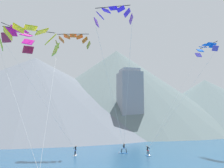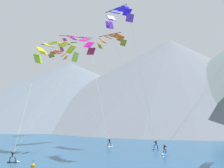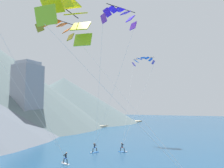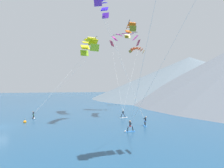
{
  "view_description": "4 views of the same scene",
  "coord_description": "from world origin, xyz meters",
  "px_view_note": "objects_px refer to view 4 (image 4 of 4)",
  "views": [
    {
      "loc": [
        -6.65,
        -18.89,
        5.87
      ],
      "look_at": [
        1.53,
        13.41,
        10.57
      ],
      "focal_mm": 40.0,
      "sensor_mm": 36.0,
      "label": 1
    },
    {
      "loc": [
        24.37,
        -27.44,
        8.27
      ],
      "look_at": [
        3.88,
        12.17,
        10.74
      ],
      "focal_mm": 50.0,
      "sensor_mm": 36.0,
      "label": 2
    },
    {
      "loc": [
        -26.29,
        1.73,
        7.82
      ],
      "look_at": [
        3.9,
        18.95,
        11.6
      ],
      "focal_mm": 35.0,
      "sensor_mm": 36.0,
      "label": 3
    },
    {
      "loc": [
        33.73,
        9.51,
        6.73
      ],
      "look_at": [
        1.4,
        19.3,
        7.34
      ],
      "focal_mm": 28.0,
      "sensor_mm": 36.0,
      "label": 4
    }
  ],
  "objects_px": {
    "kitesurfer_mid_center": "(124,116)",
    "parafoil_kite_distant_low_drift": "(137,50)",
    "parafoil_kite_near_lead": "(102,4)",
    "kitesurfer_near_trail": "(34,117)",
    "parafoil_kite_near_trail": "(89,45)",
    "parafoil_kite_distant_high_outer": "(130,28)",
    "kitesurfer_near_lead": "(145,123)",
    "kitesurfer_far_left": "(129,128)",
    "parafoil_kite_mid_center": "(125,38)",
    "race_marker_buoy": "(25,122)"
  },
  "relations": [
    {
      "from": "kitesurfer_near_lead",
      "to": "parafoil_kite_distant_low_drift",
      "type": "height_order",
      "value": "parafoil_kite_distant_low_drift"
    },
    {
      "from": "kitesurfer_mid_center",
      "to": "parafoil_kite_near_lead",
      "type": "height_order",
      "value": "parafoil_kite_near_lead"
    },
    {
      "from": "parafoil_kite_distant_high_outer",
      "to": "race_marker_buoy",
      "type": "xyz_separation_m",
      "value": [
        0.01,
        -21.61,
        -19.96
      ]
    },
    {
      "from": "kitesurfer_near_lead",
      "to": "kitesurfer_near_trail",
      "type": "height_order",
      "value": "kitesurfer_near_lead"
    },
    {
      "from": "kitesurfer_near_lead",
      "to": "parafoil_kite_distant_high_outer",
      "type": "xyz_separation_m",
      "value": [
        -8.91,
        1.02,
        19.61
      ]
    },
    {
      "from": "parafoil_kite_distant_high_outer",
      "to": "kitesurfer_mid_center",
      "type": "bearing_deg",
      "value": -70.28
    },
    {
      "from": "parafoil_kite_near_trail",
      "to": "parafoil_kite_mid_center",
      "type": "distance_m",
      "value": 11.38
    },
    {
      "from": "parafoil_kite_near_lead",
      "to": "parafoil_kite_mid_center",
      "type": "xyz_separation_m",
      "value": [
        -14.72,
        10.19,
        -1.45
      ]
    },
    {
      "from": "kitesurfer_near_lead",
      "to": "kitesurfer_far_left",
      "type": "relative_size",
      "value": 1.0
    },
    {
      "from": "parafoil_kite_distant_low_drift",
      "to": "kitesurfer_near_trail",
      "type": "bearing_deg",
      "value": -61.8
    },
    {
      "from": "kitesurfer_near_trail",
      "to": "parafoil_kite_distant_low_drift",
      "type": "distance_m",
      "value": 41.57
    },
    {
      "from": "kitesurfer_near_lead",
      "to": "race_marker_buoy",
      "type": "height_order",
      "value": "kitesurfer_near_lead"
    },
    {
      "from": "parafoil_kite_mid_center",
      "to": "race_marker_buoy",
      "type": "distance_m",
      "value": 32.73
    },
    {
      "from": "parafoil_kite_mid_center",
      "to": "parafoil_kite_distant_low_drift",
      "type": "bearing_deg",
      "value": 142.67
    },
    {
      "from": "kitesurfer_near_lead",
      "to": "parafoil_kite_near_trail",
      "type": "xyz_separation_m",
      "value": [
        -15.66,
        -7.34,
        16.83
      ]
    },
    {
      "from": "kitesurfer_near_trail",
      "to": "parafoil_kite_near_trail",
      "type": "relative_size",
      "value": 0.1
    },
    {
      "from": "kitesurfer_mid_center",
      "to": "parafoil_kite_mid_center",
      "type": "xyz_separation_m",
      "value": [
        -9.87,
        4.02,
        20.1
      ]
    },
    {
      "from": "parafoil_kite_distant_high_outer",
      "to": "parafoil_kite_distant_low_drift",
      "type": "relative_size",
      "value": 1.09
    },
    {
      "from": "kitesurfer_near_lead",
      "to": "race_marker_buoy",
      "type": "relative_size",
      "value": 1.73
    },
    {
      "from": "parafoil_kite_near_lead",
      "to": "parafoil_kite_distant_low_drift",
      "type": "bearing_deg",
      "value": 144.09
    },
    {
      "from": "parafoil_kite_near_lead",
      "to": "kitesurfer_near_lead",
      "type": "bearing_deg",
      "value": 63.58
    },
    {
      "from": "kitesurfer_mid_center",
      "to": "race_marker_buoy",
      "type": "xyz_separation_m",
      "value": [
        -0.62,
        -19.85,
        -0.31
      ]
    },
    {
      "from": "kitesurfer_near_trail",
      "to": "kitesurfer_mid_center",
      "type": "bearing_deg",
      "value": 75.71
    },
    {
      "from": "parafoil_kite_near_lead",
      "to": "race_marker_buoy",
      "type": "bearing_deg",
      "value": -111.78
    },
    {
      "from": "kitesurfer_near_lead",
      "to": "parafoil_kite_distant_high_outer",
      "type": "height_order",
      "value": "parafoil_kite_distant_high_outer"
    },
    {
      "from": "parafoil_kite_near_trail",
      "to": "parafoil_kite_distant_high_outer",
      "type": "xyz_separation_m",
      "value": [
        6.75,
        8.36,
        2.77
      ]
    },
    {
      "from": "parafoil_kite_distant_low_drift",
      "to": "race_marker_buoy",
      "type": "distance_m",
      "value": 44.34
    },
    {
      "from": "kitesurfer_far_left",
      "to": "parafoil_kite_distant_high_outer",
      "type": "relative_size",
      "value": 0.28
    },
    {
      "from": "parafoil_kite_near_lead",
      "to": "parafoil_kite_distant_low_drift",
      "type": "xyz_separation_m",
      "value": [
        -26.89,
        19.48,
        -1.65
      ]
    },
    {
      "from": "parafoil_kite_near_trail",
      "to": "parafoil_kite_distant_high_outer",
      "type": "distance_m",
      "value": 11.1
    },
    {
      "from": "kitesurfer_near_trail",
      "to": "parafoil_kite_mid_center",
      "type": "distance_m",
      "value": 30.88
    },
    {
      "from": "kitesurfer_near_trail",
      "to": "race_marker_buoy",
      "type": "height_order",
      "value": "kitesurfer_near_trail"
    },
    {
      "from": "parafoil_kite_near_lead",
      "to": "race_marker_buoy",
      "type": "relative_size",
      "value": 21.45
    },
    {
      "from": "parafoil_kite_distant_high_outer",
      "to": "parafoil_kite_mid_center",
      "type": "bearing_deg",
      "value": 166.27
    },
    {
      "from": "kitesurfer_far_left",
      "to": "parafoil_kite_mid_center",
      "type": "relative_size",
      "value": 0.08
    },
    {
      "from": "kitesurfer_mid_center",
      "to": "parafoil_kite_distant_low_drift",
      "type": "relative_size",
      "value": 0.31
    },
    {
      "from": "parafoil_kite_near_lead",
      "to": "parafoil_kite_distant_high_outer",
      "type": "distance_m",
      "value": 9.83
    },
    {
      "from": "kitesurfer_near_trail",
      "to": "kitesurfer_mid_center",
      "type": "height_order",
      "value": "kitesurfer_mid_center"
    },
    {
      "from": "parafoil_kite_mid_center",
      "to": "race_marker_buoy",
      "type": "xyz_separation_m",
      "value": [
        9.26,
        -23.87,
        -20.4
      ]
    },
    {
      "from": "parafoil_kite_near_trail",
      "to": "parafoil_kite_distant_low_drift",
      "type": "height_order",
      "value": "parafoil_kite_distant_low_drift"
    },
    {
      "from": "parafoil_kite_near_trail",
      "to": "parafoil_kite_distant_low_drift",
      "type": "relative_size",
      "value": 3.02
    },
    {
      "from": "parafoil_kite_near_lead",
      "to": "parafoil_kite_distant_high_outer",
      "type": "height_order",
      "value": "parafoil_kite_near_lead"
    },
    {
      "from": "parafoil_kite_distant_low_drift",
      "to": "parafoil_kite_mid_center",
      "type": "bearing_deg",
      "value": -37.33
    },
    {
      "from": "parafoil_kite_mid_center",
      "to": "parafoil_kite_distant_low_drift",
      "type": "xyz_separation_m",
      "value": [
        -12.17,
        9.28,
        -0.2
      ]
    },
    {
      "from": "kitesurfer_far_left",
      "to": "parafoil_kite_mid_center",
      "type": "xyz_separation_m",
      "value": [
        -21.17,
        7.55,
        20.06
      ]
    },
    {
      "from": "kitesurfer_far_left",
      "to": "parafoil_kite_distant_low_drift",
      "type": "relative_size",
      "value": 0.3
    },
    {
      "from": "parafoil_kite_mid_center",
      "to": "kitesurfer_near_trail",
      "type": "bearing_deg",
      "value": -77.5
    },
    {
      "from": "parafoil_kite_near_lead",
      "to": "parafoil_kite_near_trail",
      "type": "height_order",
      "value": "parafoil_kite_near_lead"
    },
    {
      "from": "kitesurfer_near_lead",
      "to": "kitesurfer_mid_center",
      "type": "relative_size",
      "value": 0.99
    },
    {
      "from": "kitesurfer_near_trail",
      "to": "parafoil_kite_distant_high_outer",
      "type": "xyz_separation_m",
      "value": [
        4.17,
        20.61,
        19.68
      ]
    }
  ]
}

